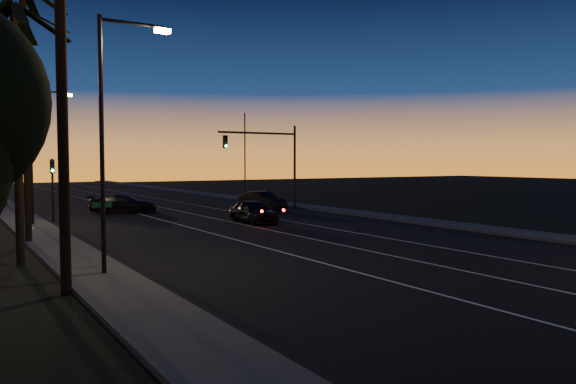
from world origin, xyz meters
TOP-DOWN VIEW (x-y plane):
  - road at (0.00, 30.00)m, footprint 20.00×170.00m
  - sidewalk_left at (-11.20, 30.00)m, footprint 2.40×170.00m
  - sidewalk_right at (11.20, 30.00)m, footprint 2.40×170.00m
  - lane_stripe_left at (-3.00, 30.00)m, footprint 0.12×160.00m
  - lane_stripe_mid at (0.50, 30.00)m, footprint 0.12×160.00m
  - lane_stripe_right at (4.00, 30.00)m, footprint 0.12×160.00m
  - palm_near at (-12.60, 18.00)m, footprint 4.25×4.16m
  - palm_mid at (-13.20, 24.00)m, footprint 4.25×4.16m
  - palm_far at (-12.20, 30.00)m, footprint 4.25×4.16m
  - streetlight_left_near at (-10.70, 20.00)m, footprint 2.55×0.26m
  - streetlight_left_far at (-10.69, 38.00)m, footprint 2.55×0.26m
  - street_sign at (-10.80, 21.00)m, footprint 0.70×0.06m
  - signal_mast at (7.14, 39.99)m, footprint 7.10×0.41m
  - signal_post at (-9.50, 39.98)m, footprint 0.28×0.37m
  - far_pole_left at (-11.00, 55.00)m, footprint 0.14×0.14m
  - far_pole_right at (11.00, 52.00)m, footprint 0.14×0.14m
  - lead_car at (1.51, 32.44)m, footprint 1.89×5.02m
  - right_car at (6.72, 40.60)m, footprint 2.49×4.89m
  - cross_car at (-3.84, 43.68)m, footprint 5.52×3.71m

SIDE VIEW (x-z plane):
  - road at x=0.00m, z-range 0.00..0.01m
  - lane_stripe_left at x=-3.00m, z-range 0.01..0.02m
  - lane_stripe_mid at x=0.50m, z-range 0.01..0.02m
  - lane_stripe_right at x=4.00m, z-range 0.01..0.02m
  - sidewalk_left at x=-11.20m, z-range 0.00..0.16m
  - sidewalk_right at x=11.20m, z-range 0.00..0.16m
  - cross_car at x=-3.84m, z-range 0.01..1.50m
  - lead_car at x=1.51m, z-range 0.01..1.53m
  - right_car at x=6.72m, z-range 0.01..1.55m
  - street_sign at x=-10.80m, z-range 0.36..2.96m
  - signal_post at x=-9.50m, z-range 0.79..4.99m
  - far_pole_left at x=-11.00m, z-range 0.00..9.00m
  - far_pole_right at x=11.00m, z-range 0.00..9.00m
  - signal_mast at x=7.14m, z-range 1.28..8.28m
  - streetlight_left_far at x=-10.69m, z-range 0.81..9.31m
  - streetlight_left_near at x=-10.70m, z-range 0.82..9.82m
  - palm_mid at x=-13.20m, z-range 1.24..11.27m
  - palm_near at x=-12.60m, z-range 1.31..12.84m
  - palm_far at x=-12.20m, z-range 1.35..13.88m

